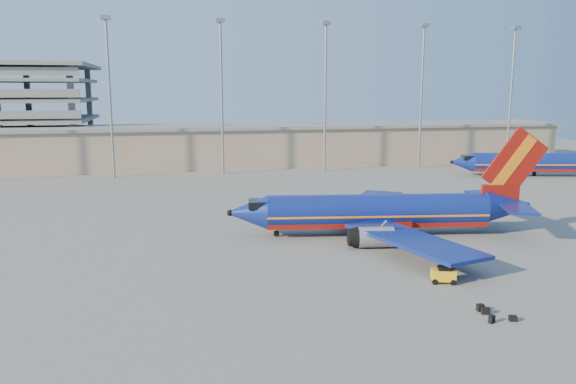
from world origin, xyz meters
TOP-DOWN VIEW (x-y plane):
  - ground at (0.00, 0.00)m, footprint 220.00×220.00m
  - terminal_building at (10.00, 58.00)m, footprint 122.00×16.00m
  - light_mast_row at (5.00, 46.00)m, footprint 101.60×1.60m
  - aircraft_main at (8.24, -2.98)m, footprint 35.33×33.77m
  - aircraft_second at (52.30, 31.27)m, footprint 33.23×14.88m
  - baggage_tug at (7.32, -18.94)m, footprint 2.25×1.74m
  - luggage_pile at (7.36, -26.13)m, footprint 2.24×2.57m

SIDE VIEW (x-z plane):
  - ground at x=0.00m, z-range 0.00..0.00m
  - luggage_pile at x=7.36m, z-range -0.03..0.51m
  - baggage_tug at x=7.32m, z-range 0.03..1.46m
  - aircraft_main at x=8.24m, z-range -3.44..8.57m
  - aircraft_second at x=52.30m, z-range -3.09..8.32m
  - terminal_building at x=10.00m, z-range 0.07..8.57m
  - light_mast_row at x=5.00m, z-range 3.23..31.88m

